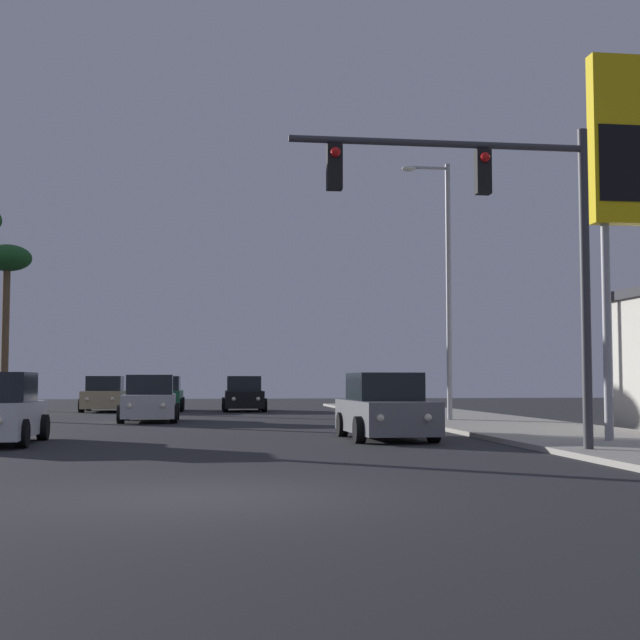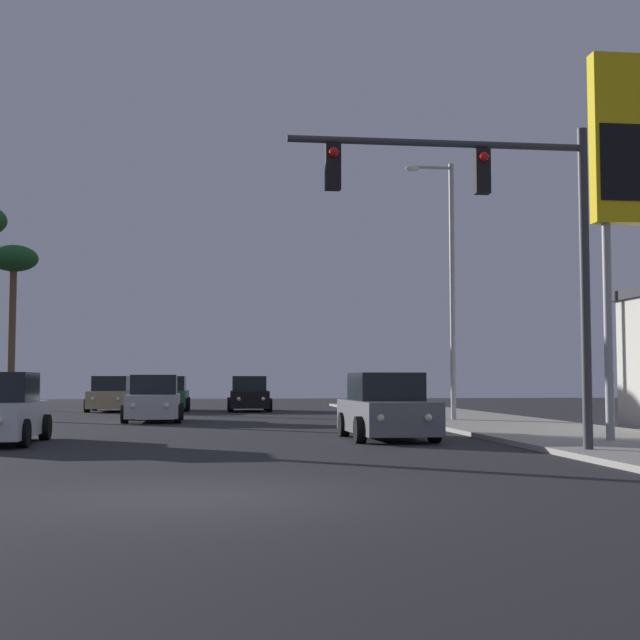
# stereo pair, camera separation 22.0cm
# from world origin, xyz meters

# --- Properties ---
(ground_plane) EXTENTS (120.00, 120.00, 0.00)m
(ground_plane) POSITION_xyz_m (0.00, 0.00, 0.00)
(ground_plane) COLOR #28282B
(sidewalk_right) EXTENTS (5.00, 60.00, 0.12)m
(sidewalk_right) POSITION_xyz_m (9.50, 10.00, 0.06)
(sidewalk_right) COLOR #9E998E
(sidewalk_right) RESTS_ON ground
(car_green) EXTENTS (2.04, 4.33, 1.68)m
(car_green) POSITION_xyz_m (-1.90, 32.27, 0.76)
(car_green) COLOR #195933
(car_green) RESTS_ON ground
(car_silver) EXTENTS (2.04, 4.33, 1.68)m
(car_silver) POSITION_xyz_m (-1.88, 20.99, 0.76)
(car_silver) COLOR #B7B7BC
(car_silver) RESTS_ON ground
(car_grey) EXTENTS (2.04, 4.34, 1.68)m
(car_grey) POSITION_xyz_m (4.57, 10.56, 0.76)
(car_grey) COLOR slate
(car_grey) RESTS_ON ground
(car_black) EXTENTS (2.04, 4.33, 1.68)m
(car_black) POSITION_xyz_m (1.97, 31.39, 0.76)
(car_black) COLOR black
(car_black) RESTS_ON ground
(car_tan) EXTENTS (2.04, 4.31, 1.68)m
(car_tan) POSITION_xyz_m (-4.60, 31.74, 0.76)
(car_tan) COLOR tan
(car_tan) RESTS_ON ground
(traffic_light_mast) EXTENTS (6.14, 0.36, 6.50)m
(traffic_light_mast) POSITION_xyz_m (5.96, 5.42, 4.66)
(traffic_light_mast) COLOR #38383D
(traffic_light_mast) RESTS_ON sidewalk_right
(street_lamp) EXTENTS (1.74, 0.24, 9.00)m
(street_lamp) POSITION_xyz_m (8.39, 18.56, 5.12)
(street_lamp) COLOR #99999E
(street_lamp) RESTS_ON sidewalk_right
(gas_station_sign) EXTENTS (2.00, 0.42, 9.00)m
(gas_station_sign) POSITION_xyz_m (9.92, 7.78, 6.62)
(gas_station_sign) COLOR #99999E
(gas_station_sign) RESTS_ON sidewalk_right
(palm_tree_far) EXTENTS (2.40, 2.40, 8.23)m
(palm_tree_far) POSITION_xyz_m (-9.70, 34.00, 7.13)
(palm_tree_far) COLOR brown
(palm_tree_far) RESTS_ON ground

